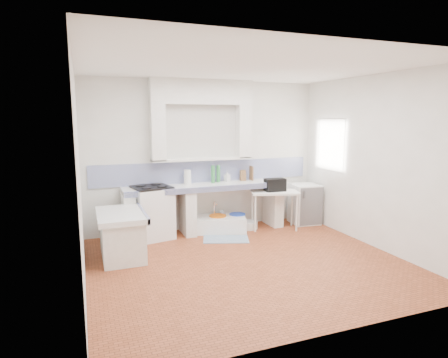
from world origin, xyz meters
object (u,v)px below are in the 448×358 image
object	(u,v)px
stove	(152,213)
sink	(218,225)
fridge	(304,204)
side_table	(274,210)

from	to	relation	value
stove	sink	xyz separation A→B (m)	(1.22, -0.02, -0.33)
fridge	stove	bearing A→B (deg)	-176.76
stove	sink	world-z (taller)	stove
stove	sink	bearing A→B (deg)	-12.61
fridge	sink	bearing A→B (deg)	-177.37
stove	fridge	distance (m)	3.05
side_table	fridge	world-z (taller)	fridge
stove	fridge	size ratio (longest dim) A/B	1.13
side_table	sink	bearing A→B (deg)	-174.61
side_table	stove	bearing A→B (deg)	-169.05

